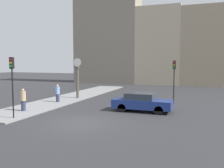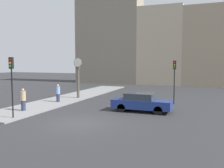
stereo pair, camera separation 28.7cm
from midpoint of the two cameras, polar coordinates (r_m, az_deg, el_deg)
name	(u,v)px [view 2 (the right image)]	position (r m, az deg, el deg)	size (l,w,h in m)	color
ground_plane	(79,123)	(15.98, -6.99, -8.81)	(120.00, 120.00, 0.00)	#2D2D30
sidewalk_corner	(74,97)	(27.28, -8.36, -2.91)	(3.71, 23.72, 0.11)	gray
building_row	(153,40)	(43.95, 9.63, 9.93)	(30.40, 5.00, 18.03)	gray
sedan_car	(141,102)	(19.35, 7.13, -4.17)	(4.51, 1.71, 1.44)	navy
traffic_light_near	(12,75)	(17.66, -21.54, 1.98)	(0.26, 0.24, 4.02)	black
traffic_light_far	(174,73)	(23.08, 14.44, 2.42)	(0.26, 0.24, 3.94)	black
street_clock	(78,77)	(25.87, -7.46, 1.55)	(0.94, 0.35, 4.12)	#4C473D
pedestrian_blue_stripe	(58,93)	(23.73, -11.90, -2.06)	(0.38, 0.38, 1.63)	#2D334C
pedestrian_tan_coat	(23,100)	(20.18, -19.25, -3.40)	(0.40, 0.40, 1.69)	#2D334C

